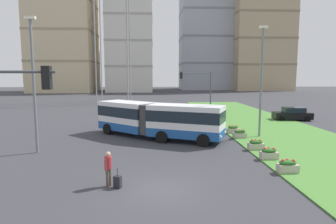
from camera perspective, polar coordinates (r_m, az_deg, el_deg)
ground_plane at (r=14.23m, az=-1.22°, el=-14.99°), size 260.00×260.00×0.00m
grass_median at (r=26.53m, az=23.62°, el=-5.06°), size 10.00×70.00×0.08m
articulated_bus at (r=25.07m, az=-2.29°, el=-1.39°), size 11.12×8.40×3.00m
car_black_sedan at (r=38.31m, az=23.17°, el=-0.38°), size 4.53×2.31×1.58m
pedestrian_crossing at (r=14.58m, az=-11.58°, el=-10.40°), size 0.36×0.54×1.74m
rolling_suitcase at (r=14.55m, az=-9.84°, el=-13.26°), size 0.43×0.37×0.97m
flower_planter_0 at (r=17.58m, az=22.37°, el=-9.73°), size 1.10×0.56×0.74m
flower_planter_1 at (r=19.88m, az=19.15°, el=-7.65°), size 1.10×0.56×0.74m
flower_planter_2 at (r=22.07m, az=16.80°, el=-6.11°), size 1.10×0.56×0.74m
flower_planter_3 at (r=25.74m, az=13.84°, el=-4.15°), size 1.10×0.56×0.74m
flower_planter_4 at (r=27.74m, az=12.59°, el=-3.31°), size 1.10×0.56×0.74m
traffic_light_far_right at (r=35.65m, az=6.25°, el=4.91°), size 4.00×0.28×5.81m
streetlight_left at (r=21.89m, az=-24.81°, el=5.73°), size 0.70×0.28×9.27m
streetlight_median at (r=26.39m, az=17.80°, el=6.44°), size 0.70×0.28×9.52m
apartment_tower_west at (r=105.92m, az=-19.71°, el=14.15°), size 20.07×19.40×38.19m
apartment_tower_westcentre at (r=103.89m, az=-7.44°, el=15.30°), size 15.30×17.05×40.55m
apartment_tower_centre at (r=120.02m, az=7.20°, el=16.18°), size 18.92×19.11×48.85m
apartment_tower_eastcentre at (r=118.48m, az=17.75°, el=17.41°), size 21.06×16.77×54.46m
transmission_pylon at (r=61.75m, az=-10.84°, el=20.53°), size 9.00×6.24×36.74m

